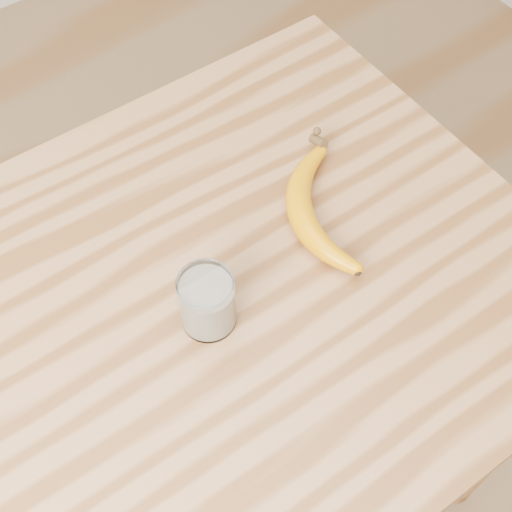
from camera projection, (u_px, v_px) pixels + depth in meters
room at (75, 91)px, 0.59m from camera, size 4.04×4.04×2.70m
table at (157, 376)px, 1.07m from camera, size 1.20×0.80×0.90m
smoothie_glass at (207, 302)px, 0.94m from camera, size 0.08×0.08×0.10m
banana at (300, 212)px, 1.06m from camera, size 0.25×0.35×0.04m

